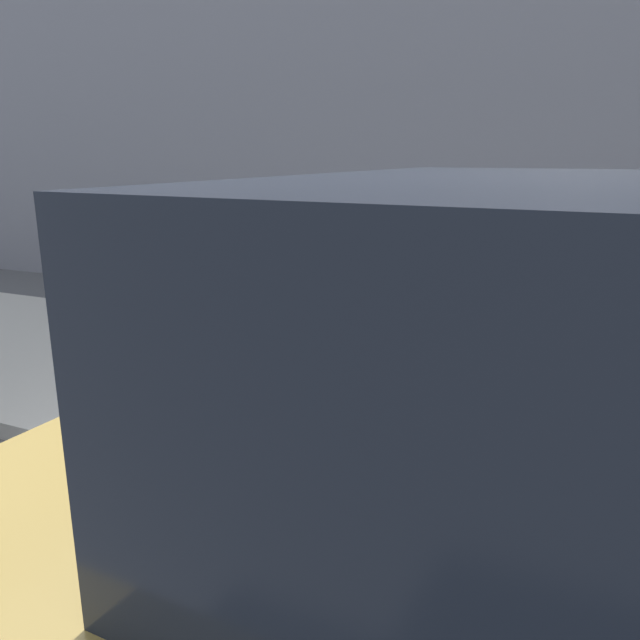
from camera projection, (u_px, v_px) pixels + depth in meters
ground_plane at (221, 621)px, 2.51m from camera, size 60.00×60.00×0.00m
sidewalk at (392, 410)px, 4.43m from camera, size 24.00×2.80×0.12m
building_facade at (496, 36)px, 6.47m from camera, size 24.00×0.30×6.01m
parking_meter at (320, 304)px, 3.08m from camera, size 0.20×0.12×1.47m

